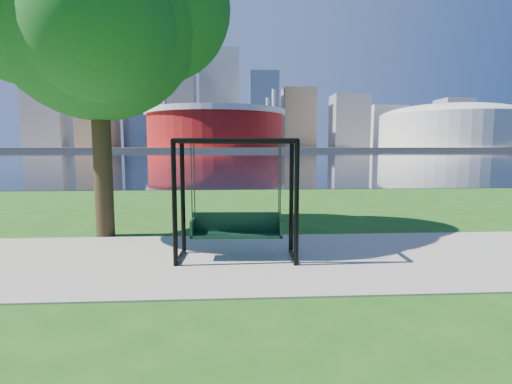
{
  "coord_description": "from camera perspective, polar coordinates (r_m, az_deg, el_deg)",
  "views": [
    {
      "loc": [
        -0.69,
        -7.87,
        2.12
      ],
      "look_at": [
        -0.2,
        0.0,
        1.24
      ],
      "focal_mm": 28.0,
      "sensor_mm": 36.0,
      "label": 1
    }
  ],
  "objects": [
    {
      "name": "park_tree",
      "position": [
        10.58,
        -22.06,
        22.95
      ],
      "size": [
        6.05,
        5.46,
        7.51
      ],
      "color": "black",
      "rests_on": "ground"
    },
    {
      "name": "river",
      "position": [
        109.9,
        -3.18,
        5.3
      ],
      "size": [
        900.0,
        180.0,
        0.02
      ],
      "primitive_type": "cube",
      "color": "black",
      "rests_on": "ground"
    },
    {
      "name": "path",
      "position": [
        7.7,
        1.77,
        -9.49
      ],
      "size": [
        120.0,
        4.0,
        0.03
      ],
      "primitive_type": "cube",
      "color": "#9E937F",
      "rests_on": "ground"
    },
    {
      "name": "skyline",
      "position": [
        329.02,
        -4.23,
        12.28
      ],
      "size": [
        392.0,
        66.0,
        96.5
      ],
      "color": "gray",
      "rests_on": "far_bank"
    },
    {
      "name": "far_bank",
      "position": [
        313.88,
        -3.42,
        6.19
      ],
      "size": [
        900.0,
        228.0,
        2.0
      ],
      "primitive_type": "cube",
      "color": "#937F60",
      "rests_on": "ground"
    },
    {
      "name": "arena",
      "position": [
        278.55,
        25.94,
        8.6
      ],
      "size": [
        84.0,
        84.0,
        26.56
      ],
      "color": "beige",
      "rests_on": "far_bank"
    },
    {
      "name": "ground",
      "position": [
        8.19,
        1.44,
        -8.64
      ],
      "size": [
        900.0,
        900.0,
        0.0
      ],
      "primitive_type": "plane",
      "color": "#1E5114",
      "rests_on": "ground"
    },
    {
      "name": "swing",
      "position": [
        7.46,
        -2.8,
        -1.47
      ],
      "size": [
        2.27,
        1.07,
        2.28
      ],
      "rotation": [
        0.0,
        0.0,
        -0.05
      ],
      "color": "black",
      "rests_on": "ground"
    },
    {
      "name": "stadium",
      "position": [
        243.35,
        -5.79,
        9.23
      ],
      "size": [
        83.0,
        83.0,
        32.0
      ],
      "color": "maroon",
      "rests_on": "far_bank"
    }
  ]
}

